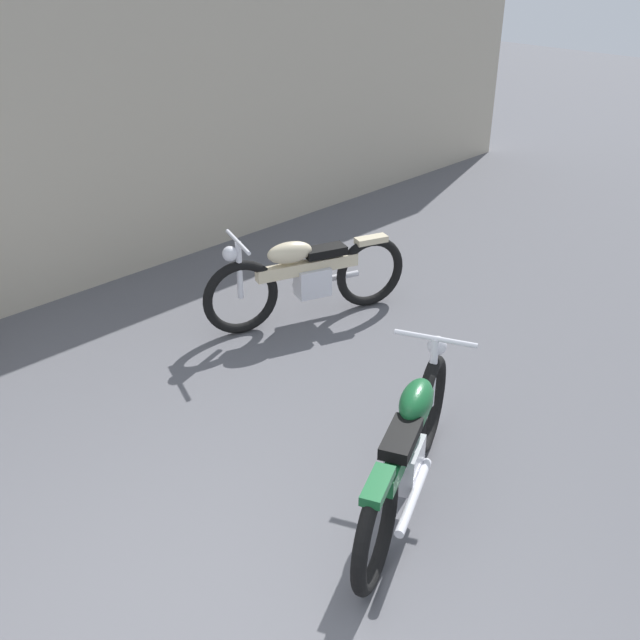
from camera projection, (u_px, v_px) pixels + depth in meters
motorcycle_cream at (306, 276)px, 6.84m from camera, size 1.93×0.88×0.91m
motorcycle_green at (408, 449)px, 4.61m from camera, size 1.87×0.99×0.90m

